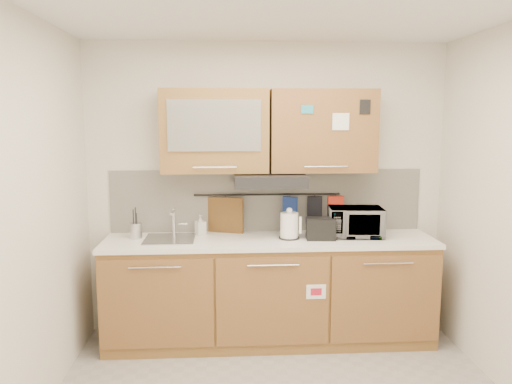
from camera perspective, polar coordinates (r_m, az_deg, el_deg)
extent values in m
plane|color=white|center=(3.05, 3.82, 20.94)|extent=(3.20, 3.20, 0.00)
plane|color=silver|center=(4.51, 1.26, 0.31)|extent=(3.20, 0.00, 3.20)
plane|color=silver|center=(3.26, -25.62, -3.72)|extent=(0.00, 3.00, 3.00)
cube|color=olive|center=(4.43, 1.54, -11.33)|extent=(2.80, 0.60, 0.88)
cube|color=black|center=(4.58, 1.52, -15.93)|extent=(2.80, 0.54, 0.10)
cube|color=olive|center=(4.15, -11.32, -12.46)|extent=(0.91, 0.02, 0.74)
cylinder|color=silver|center=(4.03, -11.50, -8.46)|extent=(0.41, 0.01, 0.01)
cube|color=olive|center=(4.13, 1.93, -12.41)|extent=(0.91, 0.02, 0.74)
cylinder|color=silver|center=(4.00, 1.99, -8.39)|extent=(0.41, 0.01, 0.01)
cube|color=olive|center=(4.31, 14.64, -11.76)|extent=(0.91, 0.02, 0.74)
cylinder|color=silver|center=(4.19, 14.91, -7.89)|extent=(0.41, 0.01, 0.01)
cube|color=white|center=(4.29, 1.58, -5.59)|extent=(2.82, 0.62, 0.04)
cube|color=silver|center=(4.52, 1.26, -0.97)|extent=(2.80, 0.02, 0.56)
cube|color=olive|center=(4.28, -4.72, 6.96)|extent=(0.90, 0.35, 0.70)
cube|color=silver|center=(4.09, -4.79, 7.59)|extent=(0.76, 0.02, 0.42)
cube|color=olive|center=(4.36, 7.55, 6.94)|extent=(0.90, 0.35, 0.70)
cube|color=white|center=(4.20, 9.67, 7.93)|extent=(0.14, 0.00, 0.14)
cube|color=black|center=(4.25, 1.54, 1.43)|extent=(0.60, 0.46, 0.10)
cube|color=silver|center=(4.30, -9.83, -5.45)|extent=(0.42, 0.40, 0.03)
cylinder|color=silver|center=(4.43, -9.39, -3.38)|extent=(0.03, 0.03, 0.24)
cylinder|color=silver|center=(4.33, -9.53, -2.30)|extent=(0.02, 0.18, 0.02)
cylinder|color=black|center=(4.47, 1.31, -0.29)|extent=(1.30, 0.02, 0.02)
cylinder|color=#BBBBC0|center=(4.39, -13.58, -4.31)|extent=(0.14, 0.14, 0.13)
cylinder|color=black|center=(4.39, -13.82, -3.55)|extent=(0.01, 0.01, 0.25)
cylinder|color=black|center=(4.37, -13.46, -3.78)|extent=(0.01, 0.01, 0.22)
cylinder|color=black|center=(4.40, -13.57, -3.41)|extent=(0.01, 0.01, 0.27)
cylinder|color=black|center=(4.37, -13.81, -3.96)|extent=(0.01, 0.01, 0.20)
cylinder|color=white|center=(4.26, 3.82, -3.87)|extent=(0.19, 0.19, 0.22)
sphere|color=white|center=(4.24, 3.83, -2.12)|extent=(0.05, 0.05, 0.05)
cube|color=white|center=(4.25, 5.11, -3.79)|extent=(0.03, 0.03, 0.14)
cylinder|color=black|center=(4.29, 3.80, -5.23)|extent=(0.17, 0.17, 0.01)
cube|color=black|center=(4.26, 7.41, -4.18)|extent=(0.25, 0.16, 0.18)
cube|color=black|center=(4.24, 6.84, -3.07)|extent=(0.08, 0.11, 0.01)
cube|color=black|center=(4.25, 8.01, -3.07)|extent=(0.08, 0.11, 0.01)
imported|color=#999999|center=(4.42, 11.30, -3.38)|extent=(0.48, 0.34, 0.25)
imported|color=#999999|center=(4.43, -6.37, -3.73)|extent=(0.11, 0.11, 0.18)
cube|color=brown|center=(4.48, -3.49, -3.15)|extent=(0.32, 0.12, 0.40)
cube|color=navy|center=(4.50, 3.90, -1.93)|extent=(0.13, 0.08, 0.22)
cube|color=black|center=(4.53, 6.72, -1.83)|extent=(0.14, 0.06, 0.21)
cube|color=red|center=(4.57, 9.10, -1.58)|extent=(0.14, 0.03, 0.18)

